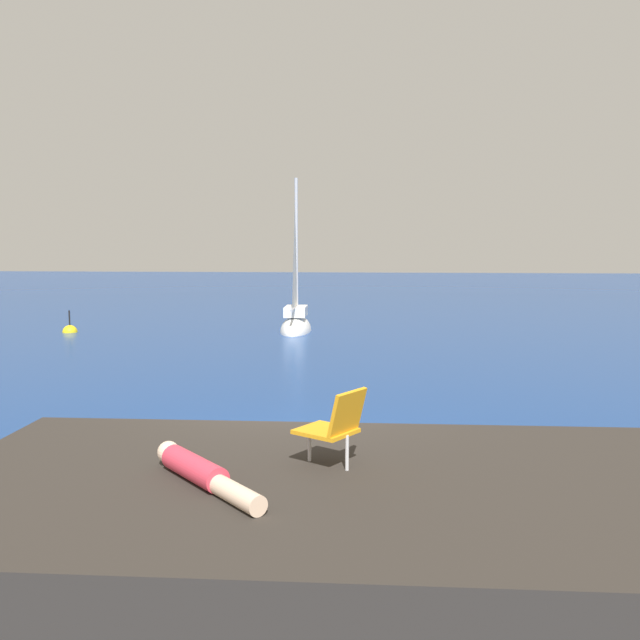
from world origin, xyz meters
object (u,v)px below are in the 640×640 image
beach_chair (335,424)px  person_sunbather (201,472)px  marker_buoy (70,332)px  sailboat_near (296,322)px

beach_chair → person_sunbather: bearing=58.5°
marker_buoy → sailboat_near: bearing=8.2°
sailboat_near → beach_chair: bearing=-173.6°
sailboat_near → beach_chair: sailboat_near is taller
person_sunbather → beach_chair: (1.19, 0.60, 0.33)m
beach_chair → marker_buoy: beach_chair is taller
sailboat_near → marker_buoy: sailboat_near is taller
sailboat_near → marker_buoy: size_ratio=5.79×
person_sunbather → marker_buoy: person_sunbather is taller
sailboat_near → person_sunbather: sailboat_near is taller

